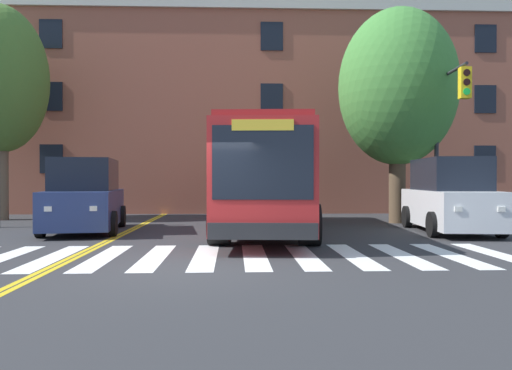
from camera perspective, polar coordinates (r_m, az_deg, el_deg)
name	(u,v)px	position (r m, az deg, el deg)	size (l,w,h in m)	color
ground_plane	(189,268)	(9.77, -7.71, -9.39)	(120.00, 120.00, 0.00)	#303033
crosswalk	(180,257)	(11.16, -8.69, -8.11)	(14.82, 3.85, 0.01)	white
lane_line_yellow_inner	(164,213)	(25.28, -10.47, -3.21)	(0.12, 36.00, 0.01)	gold
lane_line_yellow_outer	(167,213)	(25.26, -10.11, -3.22)	(0.12, 36.00, 0.01)	gold
city_bus	(266,177)	(16.24, 1.17, 0.92)	(3.38, 11.28, 3.25)	#B22323
car_navy_near_lane	(85,197)	(17.11, -18.92, -1.36)	(2.75, 5.07, 2.36)	navy
car_white_far_lane	(449,197)	(17.23, 21.24, -1.33)	(2.53, 5.12, 2.38)	white
traffic_light_near_corner	(447,117)	(18.87, 21.02, 7.22)	(0.39, 2.82, 5.86)	#28282D
street_tree_curbside_large	(397,88)	(20.57, 15.87, 10.65)	(4.91, 5.07, 8.36)	brown
street_tree_curbside_small	(0,80)	(23.82, -27.24, 10.63)	(4.22, 4.76, 9.00)	brown
building_facade	(175,116)	(29.73, -9.30, 7.79)	(40.18, 9.62, 10.79)	#9E5642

